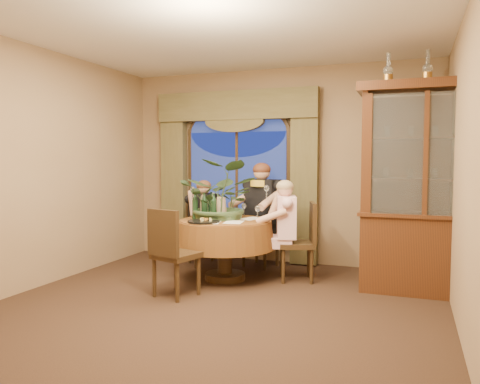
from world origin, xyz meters
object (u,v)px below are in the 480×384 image
(person_back, at_px, (204,223))
(stoneware_vase, at_px, (221,208))
(oil_lamp_left, at_px, (388,68))
(chair_front_left, at_px, (176,253))
(wine_bottle_2, at_px, (211,205))
(china_cabinet, at_px, (424,189))
(chair_back_right, at_px, (261,232))
(chair_right, at_px, (297,242))
(centerpiece_plant, at_px, (222,169))
(wine_bottle_1, at_px, (203,205))
(dining_table, at_px, (225,250))
(oil_lamp_center, at_px, (428,66))
(olive_bowl, at_px, (227,219))
(person_pink, at_px, (286,230))
(oil_lamp_right, at_px, (469,63))
(wine_bottle_5, at_px, (195,206))
(wine_bottle_3, at_px, (204,206))
(chair_back, at_px, (204,231))
(person_scarf, at_px, (262,215))
(wine_bottle_0, at_px, (213,206))
(wine_bottle_4, at_px, (214,207))

(person_back, bearing_deg, stoneware_vase, 90.00)
(oil_lamp_left, height_order, chair_front_left, oil_lamp_left)
(stoneware_vase, xyz_separation_m, wine_bottle_2, (-0.16, 0.06, 0.03))
(china_cabinet, relative_size, chair_back_right, 2.44)
(chair_right, distance_m, chair_back_right, 0.86)
(centerpiece_plant, bearing_deg, wine_bottle_2, 166.44)
(wine_bottle_1, bearing_deg, dining_table, -10.09)
(oil_lamp_center, height_order, olive_bowl, oil_lamp_center)
(chair_right, bearing_deg, chair_back_right, 31.27)
(person_pink, bearing_deg, oil_lamp_right, -107.51)
(centerpiece_plant, xyz_separation_m, wine_bottle_5, (-0.29, -0.18, -0.46))
(oil_lamp_center, bearing_deg, stoneware_vase, -176.91)
(oil_lamp_left, distance_m, centerpiece_plant, 2.27)
(chair_front_left, bearing_deg, dining_table, 90.00)
(chair_front_left, height_order, wine_bottle_2, wine_bottle_2)
(chair_right, height_order, wine_bottle_3, wine_bottle_3)
(person_back, xyz_separation_m, wine_bottle_2, (0.30, -0.42, 0.31))
(oil_lamp_center, relative_size, oil_lamp_right, 1.00)
(person_pink, bearing_deg, chair_right, -88.93)
(china_cabinet, distance_m, person_back, 2.92)
(dining_table, xyz_separation_m, wine_bottle_1, (-0.33, 0.06, 0.54))
(olive_bowl, distance_m, wine_bottle_3, 0.36)
(person_pink, relative_size, centerpiece_plant, 1.13)
(china_cabinet, relative_size, stoneware_vase, 8.59)
(chair_back, relative_size, person_pink, 0.77)
(dining_table, xyz_separation_m, person_scarf, (0.23, 0.81, 0.35))
(chair_back_right, relative_size, wine_bottle_3, 2.91)
(oil_lamp_center, xyz_separation_m, wine_bottle_5, (-2.67, -0.29, -1.60))
(china_cabinet, xyz_separation_m, oil_lamp_center, (0.00, 0.00, 1.34))
(dining_table, xyz_separation_m, oil_lamp_center, (2.30, 0.22, 2.14))
(oil_lamp_center, bearing_deg, wine_bottle_0, -175.73)
(person_scarf, bearing_deg, chair_front_left, 90.14)
(dining_table, distance_m, wine_bottle_3, 0.61)
(chair_front_left, bearing_deg, person_pink, 63.52)
(chair_right, xyz_separation_m, wine_bottle_4, (-0.96, -0.34, 0.44))
(oil_lamp_left, bearing_deg, wine_bottle_4, -171.67)
(chair_front_left, distance_m, stoneware_vase, 1.02)
(china_cabinet, bearing_deg, person_pink, 179.67)
(oil_lamp_left, bearing_deg, wine_bottle_3, -174.04)
(oil_lamp_left, height_order, stoneware_vase, oil_lamp_left)
(chair_right, xyz_separation_m, chair_back, (-1.43, 0.40, 0.00))
(oil_lamp_center, xyz_separation_m, wine_bottle_0, (-2.46, -0.18, -1.60))
(oil_lamp_right, xyz_separation_m, wine_bottle_2, (-2.95, -0.07, -1.60))
(person_back, relative_size, wine_bottle_3, 3.68)
(person_pink, distance_m, wine_bottle_2, 1.02)
(centerpiece_plant, xyz_separation_m, wine_bottle_3, (-0.20, -0.12, -0.46))
(person_scarf, height_order, wine_bottle_2, person_scarf)
(chair_right, distance_m, wine_bottle_4, 1.11)
(olive_bowl, xyz_separation_m, wine_bottle_0, (-0.22, 0.09, 0.14))
(wine_bottle_2, distance_m, wine_bottle_3, 0.16)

